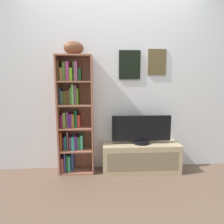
{
  "coord_description": "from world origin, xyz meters",
  "views": [
    {
      "loc": [
        -0.18,
        -1.72,
        1.27
      ],
      "look_at": [
        -0.03,
        0.85,
        0.86
      ],
      "focal_mm": 32.15,
      "sensor_mm": 36.0,
      "label": 1
    }
  ],
  "objects": [
    {
      "name": "ground",
      "position": [
        0.0,
        0.0,
        -0.02
      ],
      "size": [
        5.2,
        5.2,
        0.04
      ],
      "primitive_type": "cube",
      "color": "brown"
    },
    {
      "name": "bookshelf",
      "position": [
        -0.55,
        1.0,
        0.8
      ],
      "size": [
        0.47,
        0.26,
        1.59
      ],
      "color": "#9D614C",
      "rests_on": "ground"
    },
    {
      "name": "football",
      "position": [
        -0.51,
        0.97,
        1.68
      ],
      "size": [
        0.26,
        0.18,
        0.17
      ],
      "primitive_type": "ellipsoid",
      "rotation": [
        0.0,
        0.0,
        0.05
      ],
      "color": "brown",
      "rests_on": "bookshelf"
    },
    {
      "name": "television",
      "position": [
        0.38,
        0.92,
        0.6
      ],
      "size": [
        0.81,
        0.22,
        0.39
      ],
      "color": "black",
      "rests_on": "tv_stand"
    },
    {
      "name": "back_wall",
      "position": [
        0.0,
        1.13,
        1.23
      ],
      "size": [
        4.8,
        0.08,
        2.47
      ],
      "color": "silver",
      "rests_on": "ground"
    },
    {
      "name": "tv_stand",
      "position": [
        0.38,
        0.92,
        0.2
      ],
      "size": [
        1.06,
        0.35,
        0.4
      ],
      "color": "tan",
      "rests_on": "ground"
    }
  ]
}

